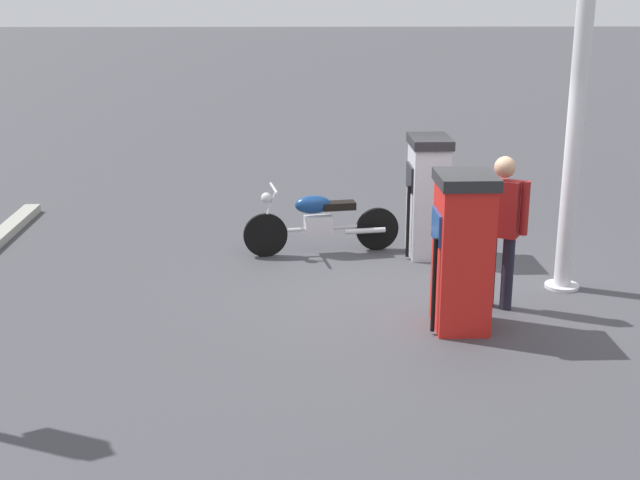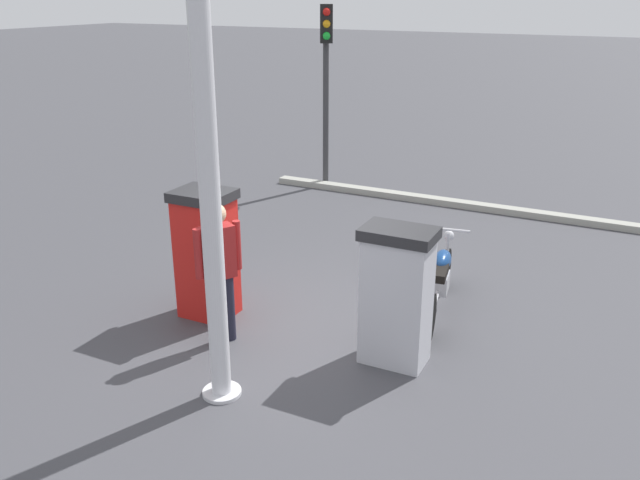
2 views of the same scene
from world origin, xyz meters
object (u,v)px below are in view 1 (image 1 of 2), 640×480
object	(u,v)px
canopy_support_pole	(576,124)
fuel_pump_far	(462,251)
motorcycle_near_pump	(319,220)
attendant_person	(502,222)
fuel_pump_near	(428,196)

from	to	relation	value
canopy_support_pole	fuel_pump_far	bearing A→B (deg)	39.56
canopy_support_pole	motorcycle_near_pump	bearing A→B (deg)	-26.20
fuel_pump_far	attendant_person	world-z (taller)	attendant_person
fuel_pump_near	attendant_person	xyz separation A→B (m)	(-0.52, 1.95, 0.18)
fuel_pump_far	canopy_support_pole	distance (m)	2.16
fuel_pump_far	motorcycle_near_pump	distance (m)	2.96
motorcycle_near_pump	canopy_support_pole	distance (m)	3.50
motorcycle_near_pump	canopy_support_pole	xyz separation A→B (m)	(-2.84, 1.40, 1.49)
fuel_pump_far	canopy_support_pole	size ratio (longest dim) A/B	0.41
fuel_pump_near	attendant_person	distance (m)	2.02
attendant_person	fuel_pump_far	bearing A→B (deg)	47.25
motorcycle_near_pump	fuel_pump_far	bearing A→B (deg)	118.66
motorcycle_near_pump	attendant_person	world-z (taller)	attendant_person
fuel_pump_near	attendant_person	size ratio (longest dim) A/B	0.92
fuel_pump_near	canopy_support_pole	world-z (taller)	canopy_support_pole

